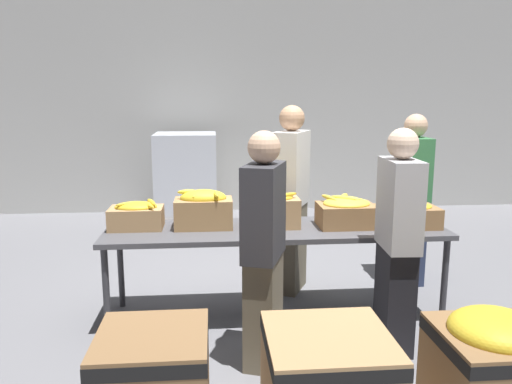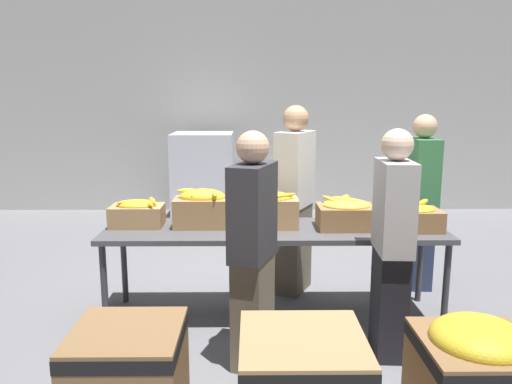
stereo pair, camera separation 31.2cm
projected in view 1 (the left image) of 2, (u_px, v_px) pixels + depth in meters
name	position (u px, v px, depth m)	size (l,w,h in m)	color
ground_plane	(275.00, 315.00, 4.10)	(30.00, 30.00, 0.00)	slate
wall_back	(243.00, 81.00, 7.62)	(16.00, 0.08, 4.00)	#B7B7B2
sorting_table	(276.00, 234.00, 3.97)	(2.68, 0.71, 0.74)	#4C4C51
banana_box_0	(137.00, 215.00, 3.92)	(0.42, 0.30, 0.23)	tan
banana_box_1	(204.00, 209.00, 3.94)	(0.45, 0.30, 0.31)	#A37A4C
banana_box_2	(272.00, 209.00, 3.97)	(0.43, 0.27, 0.30)	tan
banana_box_3	(346.00, 211.00, 3.99)	(0.45, 0.34, 0.26)	olive
banana_box_4	(408.00, 214.00, 3.98)	(0.47, 0.32, 0.23)	olive
volunteer_0	(411.00, 200.00, 4.73)	(0.23, 0.44, 1.61)	#2D3856
volunteer_1	(397.00, 243.00, 3.42)	(0.23, 0.43, 1.56)	black
volunteer_2	(291.00, 201.00, 4.51)	(0.40, 0.51, 1.69)	#6B604C
volunteer_3	(264.00, 252.00, 3.23)	(0.33, 0.46, 1.56)	#6B604C
donation_bin_1	(327.00, 384.00, 2.54)	(0.63, 0.63, 0.59)	tan
donation_bin_2	(492.00, 369.00, 2.61)	(0.57, 0.57, 0.67)	olive
pallet_stack_0	(186.00, 179.00, 7.03)	(0.91, 0.91, 1.27)	olive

